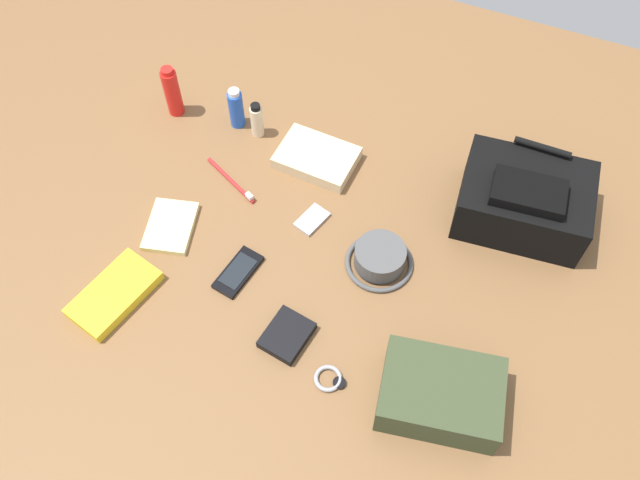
{
  "coord_description": "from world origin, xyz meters",
  "views": [
    {
      "loc": [
        0.33,
        -0.8,
        1.41
      ],
      "look_at": [
        0.0,
        0.0,
        0.04
      ],
      "focal_mm": 38.46,
      "sensor_mm": 36.0,
      "label": 1
    }
  ],
  "objects_px": {
    "backpack": "(524,200)",
    "deodorant_spray": "(236,108)",
    "cell_phone": "(238,272)",
    "media_player": "(312,220)",
    "lotion_bottle": "(257,120)",
    "bucket_hat": "(380,258)",
    "sunscreen_spray": "(172,92)",
    "wallet": "(287,335)",
    "toiletry_pouch": "(441,393)",
    "paperback_novel": "(114,294)",
    "toothbrush": "(233,182)",
    "folded_towel": "(317,158)",
    "notepad": "(170,226)",
    "wristwatch": "(330,379)"
  },
  "relations": [
    {
      "from": "bucket_hat",
      "to": "wristwatch",
      "type": "bearing_deg",
      "value": -89.83
    },
    {
      "from": "folded_towel",
      "to": "media_player",
      "type": "bearing_deg",
      "value": -70.94
    },
    {
      "from": "deodorant_spray",
      "to": "wallet",
      "type": "xyz_separation_m",
      "value": [
        0.38,
        -0.53,
        -0.05
      ]
    },
    {
      "from": "sunscreen_spray",
      "to": "wristwatch",
      "type": "bearing_deg",
      "value": -39.34
    },
    {
      "from": "wristwatch",
      "to": "toothbrush",
      "type": "xyz_separation_m",
      "value": [
        -0.43,
        0.4,
        0.0
      ]
    },
    {
      "from": "paperback_novel",
      "to": "folded_towel",
      "type": "height_order",
      "value": "folded_towel"
    },
    {
      "from": "toiletry_pouch",
      "to": "paperback_novel",
      "type": "distance_m",
      "value": 0.77
    },
    {
      "from": "bucket_hat",
      "to": "sunscreen_spray",
      "type": "bearing_deg",
      "value": 160.19
    },
    {
      "from": "cell_phone",
      "to": "toothbrush",
      "type": "height_order",
      "value": "toothbrush"
    },
    {
      "from": "lotion_bottle",
      "to": "media_player",
      "type": "bearing_deg",
      "value": -40.25
    },
    {
      "from": "deodorant_spray",
      "to": "paperback_novel",
      "type": "distance_m",
      "value": 0.59
    },
    {
      "from": "folded_towel",
      "to": "notepad",
      "type": "bearing_deg",
      "value": -127.3
    },
    {
      "from": "wallet",
      "to": "backpack",
      "type": "bearing_deg",
      "value": 61.58
    },
    {
      "from": "toothbrush",
      "to": "notepad",
      "type": "xyz_separation_m",
      "value": [
        -0.08,
        -0.18,
        0.0
      ]
    },
    {
      "from": "folded_towel",
      "to": "deodorant_spray",
      "type": "bearing_deg",
      "value": 170.35
    },
    {
      "from": "backpack",
      "to": "folded_towel",
      "type": "bearing_deg",
      "value": -176.6
    },
    {
      "from": "toiletry_pouch",
      "to": "sunscreen_spray",
      "type": "distance_m",
      "value": 1.05
    },
    {
      "from": "backpack",
      "to": "cell_phone",
      "type": "bearing_deg",
      "value": -144.05
    },
    {
      "from": "deodorant_spray",
      "to": "wallet",
      "type": "relative_size",
      "value": 1.13
    },
    {
      "from": "backpack",
      "to": "cell_phone",
      "type": "distance_m",
      "value": 0.71
    },
    {
      "from": "toiletry_pouch",
      "to": "folded_towel",
      "type": "bearing_deg",
      "value": 134.34
    },
    {
      "from": "deodorant_spray",
      "to": "lotion_bottle",
      "type": "xyz_separation_m",
      "value": [
        0.07,
        -0.01,
        -0.01
      ]
    },
    {
      "from": "media_player",
      "to": "folded_towel",
      "type": "bearing_deg",
      "value": 109.06
    },
    {
      "from": "backpack",
      "to": "deodorant_spray",
      "type": "xyz_separation_m",
      "value": [
        -0.78,
        0.01,
        -0.01
      ]
    },
    {
      "from": "backpack",
      "to": "deodorant_spray",
      "type": "relative_size",
      "value": 2.61
    },
    {
      "from": "toiletry_pouch",
      "to": "paperback_novel",
      "type": "relative_size",
      "value": 1.2
    },
    {
      "from": "paperback_novel",
      "to": "wristwatch",
      "type": "height_order",
      "value": "paperback_novel"
    },
    {
      "from": "cell_phone",
      "to": "media_player",
      "type": "xyz_separation_m",
      "value": [
        0.1,
        0.21,
        -0.0
      ]
    },
    {
      "from": "folded_towel",
      "to": "backpack",
      "type": "bearing_deg",
      "value": 3.4
    },
    {
      "from": "backpack",
      "to": "deodorant_spray",
      "type": "height_order",
      "value": "backpack"
    },
    {
      "from": "notepad",
      "to": "deodorant_spray",
      "type": "bearing_deg",
      "value": 75.43
    },
    {
      "from": "bucket_hat",
      "to": "media_player",
      "type": "bearing_deg",
      "value": 165.1
    },
    {
      "from": "lotion_bottle",
      "to": "wristwatch",
      "type": "relative_size",
      "value": 1.53
    },
    {
      "from": "wristwatch",
      "to": "deodorant_spray",
      "type": "bearing_deg",
      "value": 130.93
    },
    {
      "from": "bucket_hat",
      "to": "notepad",
      "type": "relative_size",
      "value": 1.09
    },
    {
      "from": "backpack",
      "to": "toothbrush",
      "type": "distance_m",
      "value": 0.72
    },
    {
      "from": "media_player",
      "to": "sunscreen_spray",
      "type": "bearing_deg",
      "value": 158.29
    },
    {
      "from": "paperback_novel",
      "to": "wallet",
      "type": "height_order",
      "value": "paperback_novel"
    },
    {
      "from": "cell_phone",
      "to": "wristwatch",
      "type": "distance_m",
      "value": 0.34
    },
    {
      "from": "bucket_hat",
      "to": "wristwatch",
      "type": "height_order",
      "value": "bucket_hat"
    },
    {
      "from": "wallet",
      "to": "toothbrush",
      "type": "bearing_deg",
      "value": 140.67
    },
    {
      "from": "lotion_bottle",
      "to": "paperback_novel",
      "type": "bearing_deg",
      "value": -98.89
    },
    {
      "from": "sunscreen_spray",
      "to": "paperback_novel",
      "type": "height_order",
      "value": "sunscreen_spray"
    },
    {
      "from": "paperback_novel",
      "to": "sunscreen_spray",
      "type": "bearing_deg",
      "value": 105.02
    },
    {
      "from": "cell_phone",
      "to": "toothbrush",
      "type": "xyz_separation_m",
      "value": [
        -0.13,
        0.23,
        -0.0
      ]
    },
    {
      "from": "paperback_novel",
      "to": "toothbrush",
      "type": "height_order",
      "value": "paperback_novel"
    },
    {
      "from": "media_player",
      "to": "wristwatch",
      "type": "xyz_separation_m",
      "value": [
        0.2,
        -0.37,
        0.0
      ]
    },
    {
      "from": "cell_phone",
      "to": "toothbrush",
      "type": "bearing_deg",
      "value": 119.02
    },
    {
      "from": "lotion_bottle",
      "to": "toothbrush",
      "type": "xyz_separation_m",
      "value": [
        0.01,
        -0.18,
        -0.04
      ]
    },
    {
      "from": "toiletry_pouch",
      "to": "paperback_novel",
      "type": "height_order",
      "value": "toiletry_pouch"
    }
  ]
}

